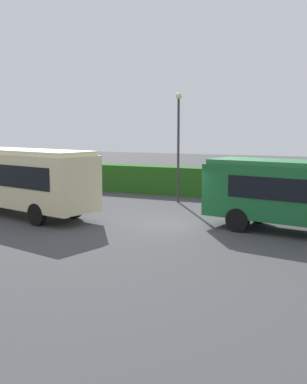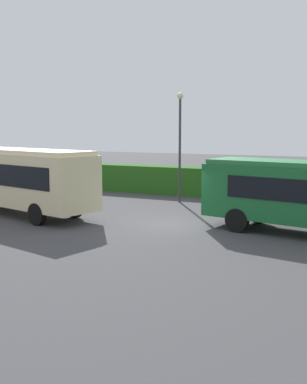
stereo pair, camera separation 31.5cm
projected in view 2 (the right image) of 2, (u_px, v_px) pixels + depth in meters
name	position (u px, v px, depth m)	size (l,w,h in m)	color
ground_plane	(175.00, 225.00, 20.78)	(107.89, 107.89, 0.00)	#424244
bus_cream	(17.00, 177.00, 23.12)	(9.84, 4.52, 3.27)	beige
person_right	(23.00, 189.00, 26.15)	(0.52, 0.46, 1.68)	black
hedge_row	(232.00, 183.00, 28.67)	(65.95, 1.51, 1.79)	#27621B
lamppost	(180.00, 136.00, 26.61)	(0.36, 0.36, 6.27)	#38383D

